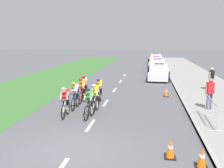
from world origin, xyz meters
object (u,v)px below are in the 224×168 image
at_px(cyclist_sixth, 99,90).
at_px(cyclist_third, 75,95).
at_px(cyclist_seventh, 85,86).
at_px(cyclist_second, 90,102).
at_px(police_car_second, 157,66).
at_px(police_car_third, 156,62).
at_px(cyclist_fifth, 83,90).
at_px(crowd_barrier_front, 211,111).
at_px(spectator_closest, 212,77).
at_px(cyclist_lead, 65,101).
at_px(traffic_cone_far, 170,149).
at_px(spectator_middle, 210,91).
at_px(police_car_nearest, 159,73).
at_px(police_car_furthest, 155,59).
at_px(traffic_cone_mid, 166,92).
at_px(cyclist_fourth, 95,97).
at_px(traffic_cone_near, 202,158).

bearing_deg(cyclist_sixth, cyclist_third, -124.11).
bearing_deg(cyclist_seventh, cyclist_second, -72.18).
bearing_deg(police_car_second, cyclist_sixth, -104.44).
height_order(cyclist_sixth, police_car_third, police_car_third).
distance_m(cyclist_third, cyclist_fifth, 1.40).
relative_size(police_car_second, police_car_third, 0.98).
height_order(crowd_barrier_front, spectator_closest, spectator_closest).
relative_size(cyclist_lead, traffic_cone_far, 2.69).
bearing_deg(spectator_middle, cyclist_lead, -164.78).
bearing_deg(cyclist_fifth, police_car_second, 72.22).
relative_size(traffic_cone_far, spectator_closest, 0.38).
distance_m(police_car_nearest, traffic_cone_far, 16.15).
bearing_deg(police_car_furthest, cyclist_lead, -100.06).
bearing_deg(police_car_furthest, spectator_closest, -80.51).
height_order(cyclist_second, police_car_third, police_car_third).
bearing_deg(police_car_third, spectator_closest, -77.34).
xyz_separation_m(police_car_nearest, police_car_second, (0.00, 5.80, 0.00)).
relative_size(cyclist_second, crowd_barrier_front, 0.74).
distance_m(cyclist_lead, spectator_middle, 7.55).
bearing_deg(traffic_cone_far, traffic_cone_mid, 87.22).
distance_m(police_car_second, traffic_cone_far, 21.95).
xyz_separation_m(cyclist_second, cyclist_fourth, (0.05, 1.05, 0.00)).
bearing_deg(traffic_cone_near, police_car_third, 91.38).
distance_m(cyclist_fourth, traffic_cone_mid, 5.80).
xyz_separation_m(police_car_furthest, spectator_middle, (2.25, -26.40, 0.40)).
bearing_deg(traffic_cone_mid, cyclist_fourth, -133.10).
relative_size(cyclist_second, cyclist_seventh, 1.00).
distance_m(police_car_furthest, spectator_closest, 21.45).
xyz_separation_m(police_car_third, crowd_barrier_front, (1.80, -23.33, -0.03)).
relative_size(police_car_third, spectator_closest, 2.69).
relative_size(cyclist_lead, police_car_second, 0.39).
xyz_separation_m(cyclist_fourth, traffic_cone_mid, (3.95, 4.22, -0.48)).
bearing_deg(spectator_closest, cyclist_sixth, -150.30).
xyz_separation_m(cyclist_fourth, cyclist_seventh, (-1.33, 2.90, 0.00)).
xyz_separation_m(police_car_nearest, crowd_barrier_front, (1.80, -12.70, -0.03)).
bearing_deg(crowd_barrier_front, police_car_furthest, 93.57).
bearing_deg(cyclist_fifth, cyclist_seventh, 97.92).
bearing_deg(police_car_third, cyclist_second, -99.35).
bearing_deg(spectator_middle, cyclist_second, -161.56).
distance_m(police_car_furthest, traffic_cone_mid, 23.15).
relative_size(cyclist_seventh, police_car_nearest, 0.38).
height_order(cyclist_third, spectator_middle, spectator_middle).
bearing_deg(cyclist_lead, spectator_closest, 40.12).
xyz_separation_m(cyclist_second, cyclist_third, (-1.16, 1.47, 0.00)).
relative_size(cyclist_fifth, traffic_cone_far, 2.69).
relative_size(crowd_barrier_front, traffic_cone_mid, 3.63).
height_order(cyclist_fifth, traffic_cone_mid, cyclist_fifth).
xyz_separation_m(police_car_third, traffic_cone_far, (-0.23, -26.77, -0.37)).
height_order(cyclist_fourth, cyclist_seventh, same).
bearing_deg(cyclist_sixth, cyclist_fifth, -172.27).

